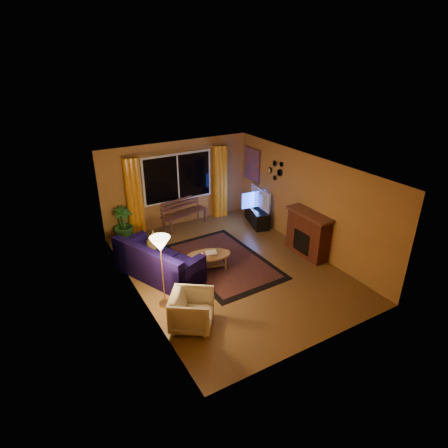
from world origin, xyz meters
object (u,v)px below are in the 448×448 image
sofa (159,259)px  armchair (192,309)px  coffee_table (208,262)px  floor_lamp (163,272)px  tv_console (257,216)px  bench (185,220)px

sofa → armchair: (-0.10, -1.98, -0.03)m
coffee_table → floor_lamp: bearing=-151.8°
sofa → tv_console: 3.81m
sofa → tv_console: size_ratio=1.76×
armchair → tv_console: bearing=-13.7°
sofa → tv_console: bearing=-4.2°
coffee_table → bench: bearing=78.2°
bench → floor_lamp: (-1.94, -3.23, 0.57)m
armchair → tv_console: size_ratio=0.65×
coffee_table → tv_console: 2.93m
bench → coffee_table: 2.52m
armchair → floor_lamp: (-0.21, 0.89, 0.39)m
bench → tv_console: size_ratio=1.19×
armchair → floor_lamp: bearing=48.3°
sofa → bench: bearing=29.4°
coffee_table → tv_console: size_ratio=0.90×
armchair → coffee_table: bearing=-1.3°
sofa → floor_lamp: size_ratio=1.35×
sofa → armchair: 1.98m
bench → armchair: 4.47m
floor_lamp → bench: bearing=59.0°
sofa → coffee_table: size_ratio=1.96×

